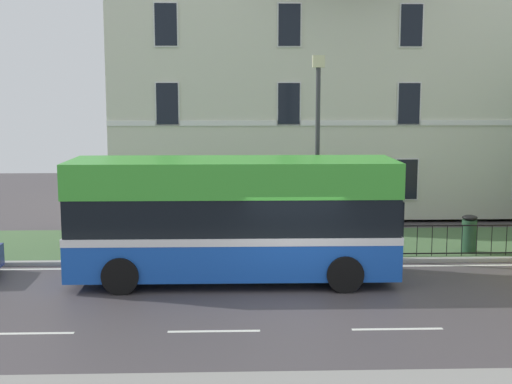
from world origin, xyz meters
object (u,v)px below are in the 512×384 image
Objects in this scene: single_decker_bus at (234,218)px; street_lamp_post at (318,141)px; litter_bin at (469,234)px; georgian_townhouse at (331,72)px.

single_decker_bus is 4.13m from street_lamp_post.
single_decker_bus is at bearing -160.92° from litter_bin.
litter_bin is (4.82, -0.03, -2.93)m from street_lamp_post.
georgian_townhouse is 2.16× the size of single_decker_bus.
georgian_townhouse is at bearing 105.54° from litter_bin.
single_decker_bus reaches higher than litter_bin.
litter_bin is at bearing -74.46° from georgian_townhouse.
street_lamp_post is (2.59, 2.60, 1.90)m from single_decker_bus.
single_decker_bus is at bearing -134.89° from street_lamp_post.
single_decker_bus is (-4.48, -13.08, -4.28)m from georgian_townhouse.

